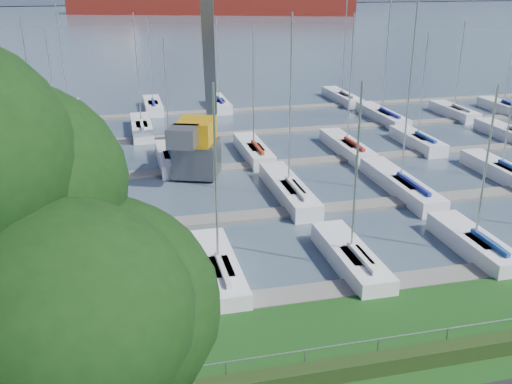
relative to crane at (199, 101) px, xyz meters
name	(u,v)px	position (x,y,z in m)	size (l,w,h in m)	color
water	(128,9)	(1.16, 234.07, -5.73)	(800.00, 540.00, 0.20)	#455666
hedge	(333,371)	(1.16, -26.33, -4.98)	(80.00, 0.70, 0.70)	#203413
fence	(330,346)	(1.16, -25.93, -4.13)	(0.04, 0.04, 80.00)	gray
docks	(215,169)	(1.16, 0.07, -5.55)	(90.00, 41.60, 0.25)	slate
crane	(199,101)	(0.00, 0.00, 0.00)	(5.86, 13.49, 22.35)	#515258
cargo_ship_mid	(200,4)	(27.63, 189.79, -1.88)	(110.51, 52.75, 21.50)	maroon
sailboat_fleet	(193,94)	(-0.08, 2.45, 0.07)	(75.01, 49.33, 13.37)	navy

